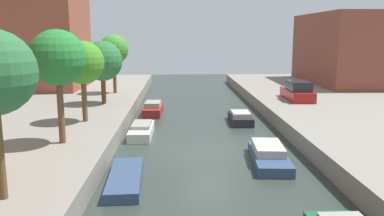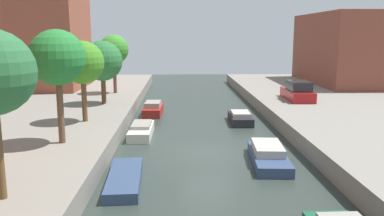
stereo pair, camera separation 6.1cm
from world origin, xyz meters
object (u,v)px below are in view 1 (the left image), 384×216
at_px(moored_boat_left_4, 153,109).
at_px(low_block_right, 357,49).
at_px(street_tree_3, 83,63).
at_px(street_tree_2, 58,58).
at_px(parked_car, 298,92).
at_px(moored_boat_right_3, 240,118).
at_px(moored_boat_right_2, 269,155).
at_px(moored_boat_left_2, 125,179).
at_px(moored_boat_left_3, 142,130).
at_px(street_tree_5, 114,50).
at_px(street_tree_4, 102,61).

bearing_deg(moored_boat_left_4, low_block_right, 28.93).
bearing_deg(low_block_right, street_tree_3, -143.53).
xyz_separation_m(low_block_right, street_tree_2, (-25.29, -23.60, 0.40)).
distance_m(parked_car, moored_boat_right_3, 6.70).
height_order(moored_boat_right_2, moored_boat_right_3, moored_boat_right_2).
relative_size(low_block_right, moored_boat_left_2, 3.17).
distance_m(street_tree_2, moored_boat_left_3, 7.78).
bearing_deg(low_block_right, street_tree_5, -165.01).
distance_m(low_block_right, street_tree_3, 31.45).
xyz_separation_m(street_tree_3, street_tree_4, (-0.00, 6.32, -0.31)).
relative_size(low_block_right, parked_car, 3.17).
relative_size(street_tree_5, moored_boat_right_2, 1.12).
xyz_separation_m(low_block_right, moored_boat_right_3, (-15.09, -15.08, -4.39)).
relative_size(street_tree_4, street_tree_5, 0.92).
bearing_deg(moored_boat_left_2, moored_boat_left_3, 90.15).
height_order(street_tree_3, moored_boat_left_2, street_tree_3).
height_order(street_tree_4, moored_boat_right_2, street_tree_4).
height_order(low_block_right, moored_boat_left_3, low_block_right).
xyz_separation_m(street_tree_3, moored_boat_left_4, (3.74, 6.78, -4.13)).
xyz_separation_m(street_tree_5, moored_boat_left_3, (3.41, -11.74, -4.56)).
bearing_deg(street_tree_2, moored_boat_left_4, 72.24).
bearing_deg(moored_boat_left_3, moored_boat_right_2, -39.00).
bearing_deg(street_tree_4, moored_boat_right_3, -14.85).
relative_size(street_tree_3, moored_boat_left_3, 1.23).
bearing_deg(parked_car, street_tree_3, -154.09).
relative_size(moored_boat_left_3, moored_boat_right_2, 0.86).
xyz_separation_m(moored_boat_right_2, moored_boat_right_3, (0.01, 8.92, -0.01)).
distance_m(parked_car, moored_boat_left_4, 11.83).
distance_m(moored_boat_left_2, moored_boat_left_4, 14.70).
bearing_deg(street_tree_2, moored_boat_right_3, 39.86).
bearing_deg(parked_car, moored_boat_left_2, -128.00).
bearing_deg(parked_car, moored_boat_left_3, -148.71).
bearing_deg(moored_boat_right_3, moored_boat_left_3, -153.17).
xyz_separation_m(street_tree_3, street_tree_5, (0.00, 11.93, 0.33)).
height_order(street_tree_2, street_tree_3, street_tree_2).
height_order(street_tree_4, moored_boat_left_4, street_tree_4).
bearing_deg(moored_boat_left_2, street_tree_2, 138.78).
relative_size(street_tree_3, moored_boat_right_2, 1.05).
distance_m(street_tree_3, moored_boat_left_2, 9.66).
bearing_deg(low_block_right, street_tree_4, -153.93).
bearing_deg(parked_car, moored_boat_right_3, -143.55).
xyz_separation_m(street_tree_2, moored_boat_right_2, (10.19, -0.41, -4.78)).
bearing_deg(parked_car, street_tree_5, 164.14).
bearing_deg(moored_boat_left_3, parked_car, 31.29).
height_order(low_block_right, moored_boat_right_3, low_block_right).
height_order(low_block_right, parked_car, low_block_right).
bearing_deg(street_tree_4, street_tree_5, 90.00).
distance_m(low_block_right, street_tree_5, 26.18).
bearing_deg(moored_boat_left_3, moored_boat_left_2, -89.85).
bearing_deg(low_block_right, moored_boat_left_3, -139.76).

